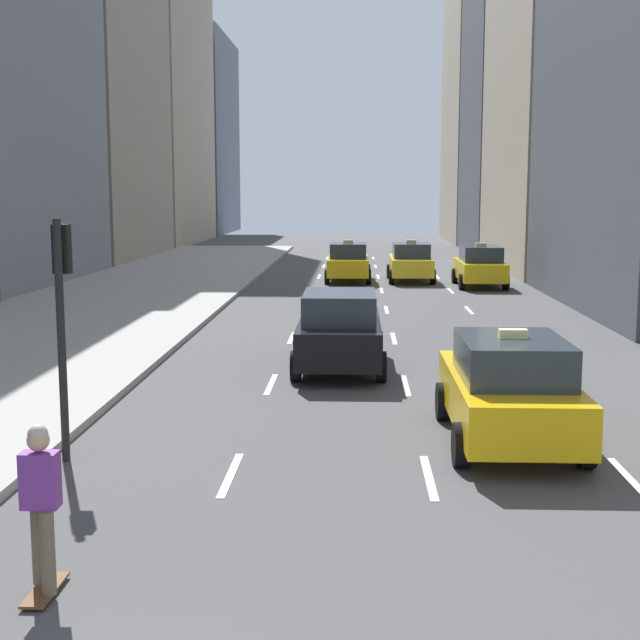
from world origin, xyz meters
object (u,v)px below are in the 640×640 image
(sedan_black_near, at_px, (340,330))
(skateboarder, at_px, (41,502))
(traffic_light_pole, at_px, (62,300))
(taxi_lead, at_px, (411,262))
(taxi_third, at_px, (348,262))
(taxi_fourth, at_px, (480,266))
(taxi_second, at_px, (509,389))

(sedan_black_near, relative_size, skateboarder, 2.52)
(traffic_light_pole, bearing_deg, sedan_black_near, 60.40)
(taxi_lead, distance_m, taxi_third, 2.80)
(taxi_lead, xyz_separation_m, sedan_black_near, (-2.80, -20.30, 0.02))
(skateboarder, bearing_deg, taxi_fourth, 74.31)
(taxi_second, relative_size, sedan_black_near, 1.00)
(sedan_black_near, bearing_deg, taxi_fourth, 72.85)
(taxi_second, xyz_separation_m, traffic_light_pole, (-6.75, -1.15, 1.53))
(taxi_third, relative_size, skateboarder, 2.52)
(taxi_lead, relative_size, taxi_second, 1.00)
(traffic_light_pole, bearing_deg, skateboarder, -74.72)
(taxi_third, relative_size, traffic_light_pole, 1.22)
(sedan_black_near, relative_size, traffic_light_pole, 1.22)
(taxi_lead, distance_m, traffic_light_pole, 28.11)
(taxi_second, distance_m, taxi_fourth, 24.11)
(taxi_second, relative_size, skateboarder, 2.52)
(taxi_fourth, distance_m, traffic_light_pole, 26.89)
(taxi_fourth, xyz_separation_m, sedan_black_near, (-5.60, -18.14, 0.02))
(taxi_second, distance_m, taxi_third, 26.12)
(taxi_second, distance_m, skateboarder, 7.91)
(sedan_black_near, bearing_deg, traffic_light_pole, -119.60)
(skateboarder, relative_size, traffic_light_pole, 0.48)
(taxi_third, bearing_deg, traffic_light_pole, -98.29)
(taxi_second, relative_size, taxi_fourth, 1.00)
(taxi_fourth, bearing_deg, taxi_second, -96.67)
(taxi_second, height_order, taxi_fourth, same)
(taxi_lead, bearing_deg, skateboarder, -99.85)
(taxi_lead, xyz_separation_m, taxi_third, (-2.80, -0.13, 0.00))
(taxi_second, height_order, taxi_third, same)
(taxi_lead, distance_m, sedan_black_near, 20.49)
(taxi_second, relative_size, taxi_third, 1.00)
(taxi_lead, xyz_separation_m, taxi_second, (0.00, -26.10, 0.00))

